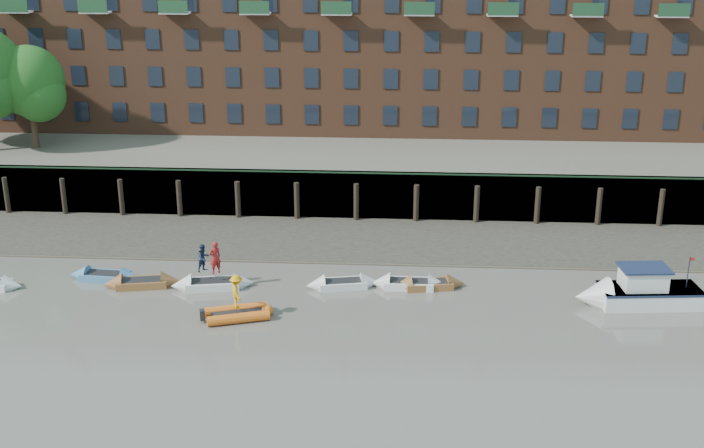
# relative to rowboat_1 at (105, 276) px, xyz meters

# --- Properties ---
(ground) EXTENTS (220.00, 220.00, 0.00)m
(ground) POSITION_rel_rowboat_1_xyz_m (11.54, -10.73, -0.21)
(ground) COLOR #656058
(ground) RESTS_ON ground
(foreshore) EXTENTS (110.00, 8.00, 0.50)m
(foreshore) POSITION_rel_rowboat_1_xyz_m (11.54, 7.27, -0.21)
(foreshore) COLOR #3D382F
(foreshore) RESTS_ON ground
(mud_band) EXTENTS (110.00, 1.60, 0.10)m
(mud_band) POSITION_rel_rowboat_1_xyz_m (11.54, 3.87, -0.21)
(mud_band) COLOR #4C4336
(mud_band) RESTS_ON ground
(river_wall) EXTENTS (110.00, 1.23, 3.30)m
(river_wall) POSITION_rel_rowboat_1_xyz_m (11.54, 11.65, 1.38)
(river_wall) COLOR #2D2A26
(river_wall) RESTS_ON ground
(bank_terrace) EXTENTS (110.00, 28.00, 3.20)m
(bank_terrace) POSITION_rel_rowboat_1_xyz_m (11.54, 25.27, 1.39)
(bank_terrace) COLOR #5E594D
(bank_terrace) RESTS_ON ground
(apartment_terrace) EXTENTS (80.60, 15.56, 20.98)m
(apartment_terrace) POSITION_rel_rowboat_1_xyz_m (11.54, 26.26, 12.61)
(apartment_terrace) COLOR brown
(apartment_terrace) RESTS_ON bank_terrace
(rowboat_1) EXTENTS (4.23, 1.53, 1.20)m
(rowboat_1) POSITION_rel_rowboat_1_xyz_m (0.00, 0.00, 0.00)
(rowboat_1) COLOR teal
(rowboat_1) RESTS_ON ground
(rowboat_2) EXTENTS (4.39, 2.00, 1.23)m
(rowboat_2) POSITION_rel_rowboat_1_xyz_m (2.35, -0.82, 0.00)
(rowboat_2) COLOR brown
(rowboat_2) RESTS_ON ground
(rowboat_3) EXTENTS (4.69, 2.11, 1.31)m
(rowboat_3) POSITION_rel_rowboat_1_xyz_m (6.28, -0.77, 0.02)
(rowboat_3) COLOR silver
(rowboat_3) RESTS_ON ground
(rowboat_4) EXTENTS (4.21, 1.97, 1.18)m
(rowboat_4) POSITION_rel_rowboat_1_xyz_m (13.45, -0.23, -0.00)
(rowboat_4) COLOR silver
(rowboat_4) RESTS_ON ground
(rowboat_5) EXTENTS (4.22, 1.30, 1.22)m
(rowboat_5) POSITION_rel_rowboat_1_xyz_m (17.10, -0.03, 0.00)
(rowboat_5) COLOR silver
(rowboat_5) RESTS_ON ground
(rowboat_6) EXTENTS (4.15, 1.84, 1.16)m
(rowboat_6) POSITION_rel_rowboat_1_xyz_m (18.20, -0.04, -0.01)
(rowboat_6) COLOR brown
(rowboat_6) RESTS_ON ground
(rib_tender) EXTENTS (3.54, 2.53, 0.60)m
(rib_tender) POSITION_rel_rowboat_1_xyz_m (8.49, -4.47, 0.05)
(rib_tender) COLOR orange
(rib_tender) RESTS_ON ground
(motor_launch) EXTENTS (6.73, 2.75, 2.71)m
(motor_launch) POSITION_rel_rowboat_1_xyz_m (28.68, -1.55, 0.48)
(motor_launch) COLOR silver
(motor_launch) RESTS_ON ground
(person_rower_a) EXTENTS (0.80, 0.77, 1.85)m
(person_rower_a) POSITION_rel_rowboat_1_xyz_m (6.51, -0.76, 1.59)
(person_rower_a) COLOR maroon
(person_rower_a) RESTS_ON rowboat_3
(person_rower_b) EXTENTS (0.94, 0.96, 1.56)m
(person_rower_b) POSITION_rel_rowboat_1_xyz_m (5.80, -0.49, 1.45)
(person_rower_b) COLOR #19233F
(person_rower_b) RESTS_ON rowboat_3
(person_rib_crew) EXTENTS (1.03, 1.32, 1.79)m
(person_rib_crew) POSITION_rel_rowboat_1_xyz_m (8.37, -4.44, 1.24)
(person_rib_crew) COLOR orange
(person_rib_crew) RESTS_ON rib_tender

